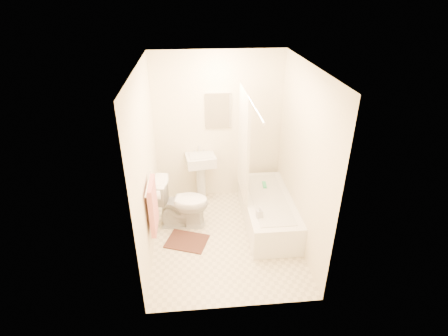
{
  "coord_description": "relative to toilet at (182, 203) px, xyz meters",
  "views": [
    {
      "loc": [
        -0.39,
        -3.91,
        3.21
      ],
      "look_at": [
        0.0,
        0.25,
        1.0
      ],
      "focal_mm": 28.0,
      "sensor_mm": 36.0,
      "label": 1
    }
  ],
  "objects": [
    {
      "name": "sink",
      "position": [
        0.3,
        0.67,
        0.06
      ],
      "size": [
        0.5,
        0.42,
        0.89
      ],
      "primitive_type": null,
      "rotation": [
        0.0,
        0.0,
        0.14
      ],
      "color": "silver",
      "rests_on": "floor"
    },
    {
      "name": "floor",
      "position": [
        0.6,
        -0.39,
        -0.38
      ],
      "size": [
        2.4,
        2.4,
        0.0
      ],
      "primitive_type": "plane",
      "color": "beige",
      "rests_on": "ground"
    },
    {
      "name": "wall_back",
      "position": [
        0.6,
        0.81,
        0.82
      ],
      "size": [
        2.0,
        0.02,
        2.4
      ],
      "primitive_type": "cube",
      "color": "beige",
      "rests_on": "ground"
    },
    {
      "name": "scrub_brush",
      "position": [
        1.27,
        0.25,
        0.08
      ],
      "size": [
        0.07,
        0.18,
        0.04
      ],
      "primitive_type": "cube",
      "rotation": [
        0.0,
        0.0,
        -0.08
      ],
      "color": "#39BD72",
      "rests_on": "bathtub"
    },
    {
      "name": "soap_bottle",
      "position": [
        1.04,
        -0.55,
        0.14
      ],
      "size": [
        0.09,
        0.09,
        0.17
      ],
      "primitive_type": "imported",
      "rotation": [
        0.0,
        0.0,
        0.22
      ],
      "color": "silver",
      "rests_on": "bathtub"
    },
    {
      "name": "wall_right",
      "position": [
        1.6,
        -0.39,
        0.82
      ],
      "size": [
        0.02,
        2.4,
        2.4
      ],
      "primitive_type": "cube",
      "color": "beige",
      "rests_on": "ground"
    },
    {
      "name": "mirror",
      "position": [
        0.6,
        0.79,
        1.12
      ],
      "size": [
        0.4,
        0.03,
        0.55
      ],
      "primitive_type": "cube",
      "color": "white",
      "rests_on": "wall_back"
    },
    {
      "name": "towel",
      "position": [
        -0.33,
        -0.64,
        0.4
      ],
      "size": [
        0.06,
        0.45,
        0.66
      ],
      "primitive_type": "cube",
      "color": "#CC7266",
      "rests_on": "towel_bar"
    },
    {
      "name": "toilet",
      "position": [
        0.0,
        0.0,
        0.0
      ],
      "size": [
        0.82,
        0.51,
        0.76
      ],
      "primitive_type": "imported",
      "rotation": [
        0.0,
        0.0,
        1.47
      ],
      "color": "white",
      "rests_on": "floor"
    },
    {
      "name": "toilet_paper",
      "position": [
        -0.33,
        -0.27,
        0.32
      ],
      "size": [
        0.11,
        0.12,
        0.12
      ],
      "primitive_type": "cylinder",
      "rotation": [
        0.0,
        1.57,
        0.0
      ],
      "color": "white",
      "rests_on": "wall_left"
    },
    {
      "name": "shower_curtain",
      "position": [
        0.9,
        0.11,
        0.84
      ],
      "size": [
        0.04,
        0.8,
        1.55
      ],
      "primitive_type": "cube",
      "color": "silver",
      "rests_on": "curtain_rod"
    },
    {
      "name": "ceiling",
      "position": [
        0.6,
        -0.39,
        2.02
      ],
      "size": [
        2.4,
        2.4,
        0.0
      ],
      "primitive_type": "plane",
      "color": "white",
      "rests_on": "ground"
    },
    {
      "name": "bath_mat",
      "position": [
        0.05,
        -0.42,
        -0.37
      ],
      "size": [
        0.66,
        0.58,
        0.02
      ],
      "primitive_type": "cube",
      "rotation": [
        0.0,
        0.0,
        -0.35
      ],
      "color": "#4C2820",
      "rests_on": "floor"
    },
    {
      "name": "bathtub",
      "position": [
        1.26,
        -0.09,
        -0.16
      ],
      "size": [
        0.69,
        1.57,
        0.44
      ],
      "primitive_type": null,
      "color": "white",
      "rests_on": "floor"
    },
    {
      "name": "towel_bar",
      "position": [
        -0.36,
        -0.64,
        0.72
      ],
      "size": [
        0.02,
        0.6,
        0.02
      ],
      "primitive_type": "cylinder",
      "rotation": [
        1.57,
        0.0,
        0.0
      ],
      "color": "silver",
      "rests_on": "wall_left"
    },
    {
      "name": "curtain_rod",
      "position": [
        0.9,
        -0.29,
        1.62
      ],
      "size": [
        0.03,
        1.7,
        0.03
      ],
      "primitive_type": "cylinder",
      "rotation": [
        1.57,
        0.0,
        0.0
      ],
      "color": "silver",
      "rests_on": "wall_back"
    },
    {
      "name": "wall_left",
      "position": [
        -0.4,
        -0.39,
        0.82
      ],
      "size": [
        0.02,
        2.4,
        2.4
      ],
      "primitive_type": "cube",
      "color": "beige",
      "rests_on": "ground"
    }
  ]
}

